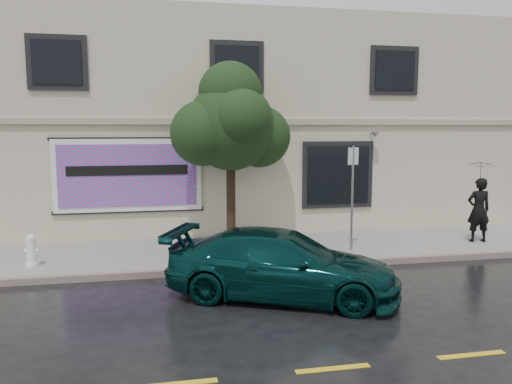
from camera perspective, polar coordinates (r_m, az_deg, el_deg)
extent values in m
plane|color=black|center=(10.70, 2.23, -11.23)|extent=(90.00, 90.00, 0.00)
cube|color=gray|center=(13.74, -0.96, -6.71)|extent=(20.00, 3.50, 0.15)
cube|color=slate|center=(12.08, 0.55, -8.68)|extent=(20.00, 0.18, 0.16)
cube|color=gold|center=(7.60, 8.77, -19.31)|extent=(19.00, 0.12, 0.01)
cube|color=beige|center=(19.02, -4.12, 7.57)|extent=(20.00, 8.00, 7.00)
cube|color=#9E9984|center=(15.02, -2.17, 8.05)|extent=(20.00, 0.12, 0.18)
cube|color=black|center=(15.91, 9.31, 1.97)|extent=(2.30, 0.10, 2.10)
cube|color=black|center=(15.85, 9.39, 1.95)|extent=(2.00, 0.05, 1.80)
cube|color=black|center=(15.10, -21.82, 13.63)|extent=(1.30, 0.05, 1.20)
cube|color=black|center=(15.07, -2.17, 14.15)|extent=(1.30, 0.05, 1.20)
cube|color=black|center=(16.61, 15.61, 13.25)|extent=(1.30, 0.05, 1.20)
cube|color=white|center=(14.88, -14.39, 1.86)|extent=(4.20, 0.06, 2.10)
cube|color=#D32F7E|center=(14.84, -14.40, 1.84)|extent=(3.90, 0.04, 1.80)
cube|color=black|center=(15.04, -14.26, -2.12)|extent=(4.30, 0.10, 0.10)
cube|color=black|center=(14.85, -14.51, 5.90)|extent=(4.30, 0.10, 0.10)
cube|color=black|center=(14.80, -14.42, 2.41)|extent=(3.40, 0.02, 0.28)
imported|color=#072F2E|center=(10.16, 3.00, -8.25)|extent=(5.09, 3.78, 1.36)
imported|color=black|center=(15.67, 24.09, -1.88)|extent=(0.72, 0.52, 1.85)
imported|color=black|center=(15.53, 24.33, 2.71)|extent=(1.19, 1.19, 0.66)
cylinder|color=#312116|center=(14.00, -2.88, -1.27)|extent=(0.25, 0.25, 2.34)
sphere|color=black|center=(13.85, -2.94, 7.53)|extent=(2.44, 2.44, 2.44)
cylinder|color=white|center=(13.08, -24.20, -7.57)|extent=(0.30, 0.30, 0.08)
cylinder|color=white|center=(13.00, -24.27, -6.24)|extent=(0.22, 0.22, 0.54)
sphere|color=white|center=(12.94, -24.34, -4.89)|extent=(0.22, 0.22, 0.22)
cylinder|color=white|center=(13.00, -24.28, -6.13)|extent=(0.32, 0.10, 0.10)
cylinder|color=gray|center=(13.47, 10.94, -0.75)|extent=(0.06, 0.06, 2.79)
cube|color=silver|center=(13.36, 11.05, 4.04)|extent=(0.33, 0.13, 0.45)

